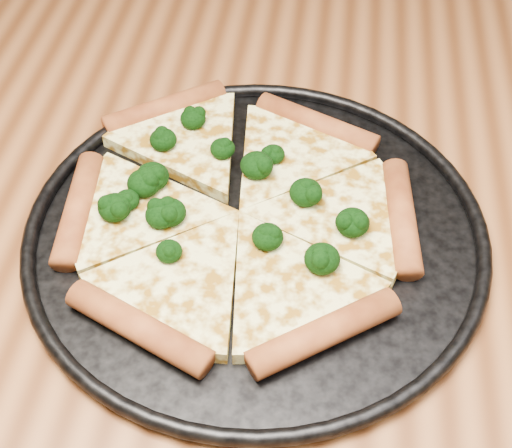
# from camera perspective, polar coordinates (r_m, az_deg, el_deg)

# --- Properties ---
(dining_table) EXTENTS (1.20, 0.90, 0.75)m
(dining_table) POSITION_cam_1_polar(r_m,az_deg,el_deg) (0.74, -0.24, -3.61)
(dining_table) COLOR brown
(dining_table) RESTS_ON ground
(pizza_pan) EXTENTS (0.41, 0.41, 0.02)m
(pizza_pan) POSITION_cam_1_polar(r_m,az_deg,el_deg) (0.64, 0.00, -0.48)
(pizza_pan) COLOR black
(pizza_pan) RESTS_ON dining_table
(pizza) EXTENTS (0.32, 0.35, 0.02)m
(pizza) POSITION_cam_1_polar(r_m,az_deg,el_deg) (0.65, -1.48, 1.10)
(pizza) COLOR #FFF99C
(pizza) RESTS_ON pizza_pan
(broccoli_florets) EXTENTS (0.24, 0.19, 0.02)m
(broccoli_florets) POSITION_cam_1_polar(r_m,az_deg,el_deg) (0.65, -3.20, 2.43)
(broccoli_florets) COLOR black
(broccoli_florets) RESTS_ON pizza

